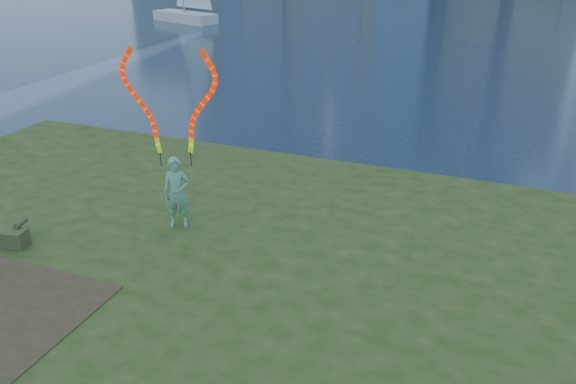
% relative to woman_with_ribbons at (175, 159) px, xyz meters
% --- Properties ---
extents(ground, '(320.00, 320.00, 0.00)m').
position_rel_woman_with_ribbons_xyz_m(ground, '(0.89, -0.61, -2.24)').
color(ground, '#1B2944').
rests_on(ground, ground).
extents(grassy_knoll, '(20.00, 18.00, 0.80)m').
position_rel_woman_with_ribbons_xyz_m(grassy_knoll, '(0.89, -2.90, -1.91)').
color(grassy_knoll, '#344217').
rests_on(grassy_knoll, ground).
extents(woman_with_ribbons, '(1.85, 0.79, 3.88)m').
position_rel_woman_with_ribbons_xyz_m(woman_with_ribbons, '(0.00, 0.00, 0.00)').
color(woman_with_ribbons, '#1B6C44').
rests_on(woman_with_ribbons, grassy_knoll).
extents(canvas_bag, '(0.53, 0.60, 0.46)m').
position_rel_woman_with_ribbons_xyz_m(canvas_bag, '(-2.47, -1.90, -1.26)').
color(canvas_bag, '#464E2A').
rests_on(canvas_bag, grassy_knoll).
extents(sailboat, '(6.02, 3.51, 9.15)m').
position_rel_woman_with_ribbons_xyz_m(sailboat, '(-18.22, 30.84, -0.67)').
color(sailboat, white).
rests_on(sailboat, ground).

